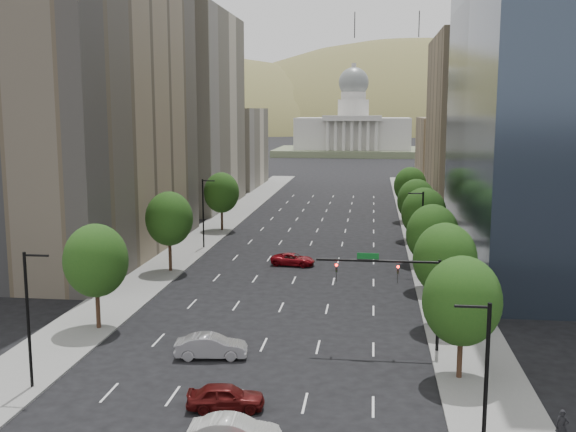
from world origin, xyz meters
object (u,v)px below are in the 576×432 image
at_px(capitol, 353,133).
at_px(car_silver, 211,346).
at_px(traffic_signal, 405,283).
at_px(car_white, 235,432).
at_px(car_red_far, 293,259).
at_px(car_maroon, 226,397).

bearing_deg(capitol, car_silver, -90.86).
height_order(traffic_signal, car_silver, traffic_signal).
height_order(traffic_signal, capitol, capitol).
height_order(car_white, car_silver, car_silver).
bearing_deg(car_red_far, car_white, -171.08).
bearing_deg(car_silver, capitol, -8.22).
relative_size(capitol, car_maroon, 12.88).
height_order(capitol, car_white, capitol).
bearing_deg(car_maroon, car_white, -169.19).
bearing_deg(car_silver, traffic_signal, -84.57).
bearing_deg(car_maroon, car_red_far, -6.80).
height_order(car_maroon, car_silver, car_silver).
bearing_deg(car_red_far, car_maroon, -172.96).
distance_m(capitol, car_white, 235.67).
bearing_deg(car_red_far, car_silver, -178.28).
bearing_deg(car_white, capitol, -2.28).
bearing_deg(capitol, traffic_signal, -87.26).
height_order(traffic_signal, car_red_far, traffic_signal).
bearing_deg(car_white, traffic_signal, -33.56).
height_order(capitol, car_red_far, capitol).
bearing_deg(traffic_signal, car_red_far, 113.10).
xyz_separation_m(car_maroon, car_red_far, (-0.46, 38.26, -0.09)).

